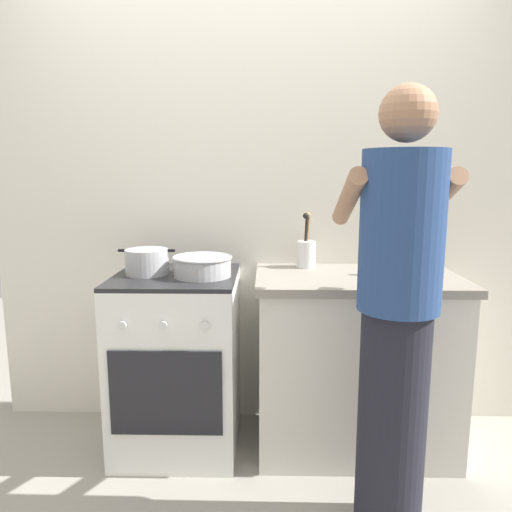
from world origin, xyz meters
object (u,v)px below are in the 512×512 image
oil_bottle (405,257)px  stove_range (178,361)px  pot (147,262)px  mixing_bowl (202,265)px  person (397,320)px  utensil_crock (306,251)px

oil_bottle → stove_range: bearing=-179.5°
pot → mixing_bowl: bearing=-8.7°
stove_range → person: person is taller
pot → person: 1.23m
mixing_bowl → person: bearing=-34.8°
stove_range → oil_bottle: (1.13, 0.01, 0.54)m
pot → oil_bottle: (1.27, 0.00, 0.03)m
stove_range → mixing_bowl: mixing_bowl is taller
person → utensil_crock: bearing=109.2°
mixing_bowl → oil_bottle: bearing=2.5°
pot → person: (1.07, -0.59, -0.10)m
pot → person: size_ratio=0.16×
mixing_bowl → oil_bottle: size_ratio=1.32×
stove_range → oil_bottle: oil_bottle is taller
oil_bottle → utensil_crock: bearing=157.5°
stove_range → oil_bottle: bearing=0.5°
pot → oil_bottle: bearing=0.0°
utensil_crock → person: size_ratio=0.17×
mixing_bowl → oil_bottle: (0.99, 0.04, 0.04)m
oil_bottle → person: (-0.19, -0.60, -0.13)m
stove_range → pot: pot is taller
utensil_crock → person: (0.27, -0.79, -0.13)m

